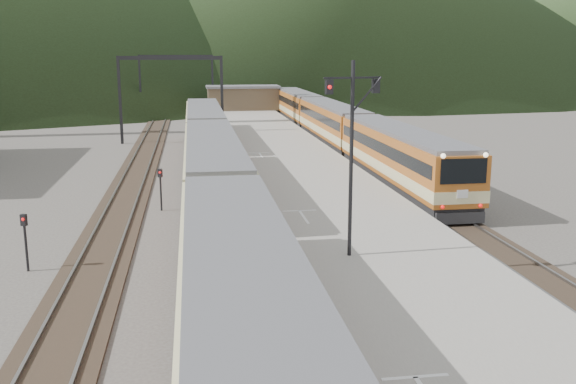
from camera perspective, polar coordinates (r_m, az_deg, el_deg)
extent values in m
cube|color=black|center=(46.43, -7.09, 2.00)|extent=(2.60, 200.00, 0.12)
cube|color=slate|center=(46.40, -7.98, 2.09)|extent=(0.10, 200.00, 0.14)
cube|color=slate|center=(46.44, -6.20, 2.15)|extent=(0.10, 200.00, 0.14)
cube|color=black|center=(46.58, -13.25, 1.80)|extent=(2.60, 200.00, 0.12)
cube|color=slate|center=(46.63, -14.14, 1.89)|extent=(0.10, 200.00, 0.14)
cube|color=slate|center=(46.51, -12.37, 1.95)|extent=(0.10, 200.00, 0.14)
cube|color=black|center=(48.10, 6.75, 2.37)|extent=(2.60, 200.00, 0.12)
cube|color=slate|center=(47.90, 5.92, 2.47)|extent=(0.10, 200.00, 0.14)
cube|color=slate|center=(48.27, 7.58, 2.50)|extent=(0.10, 200.00, 0.14)
cube|color=gray|center=(44.87, 0.14, 2.31)|extent=(8.00, 100.00, 1.00)
cube|color=black|center=(61.17, -14.70, 7.89)|extent=(0.25, 0.25, 8.00)
cube|color=black|center=(60.90, -5.89, 8.20)|extent=(0.25, 0.25, 8.00)
cube|color=black|center=(60.71, -10.45, 11.65)|extent=(9.30, 0.22, 0.35)
cube|color=black|center=(86.03, -13.00, 9.14)|extent=(0.25, 0.25, 8.00)
cube|color=black|center=(85.84, -6.72, 9.36)|extent=(0.25, 0.25, 8.00)
cube|color=black|center=(85.70, -9.96, 11.80)|extent=(9.30, 0.22, 0.35)
cube|color=brown|center=(84.16, -4.03, 8.27)|extent=(9.00, 4.00, 2.80)
cube|color=slate|center=(84.06, -4.05, 9.32)|extent=(9.40, 4.40, 0.30)
cone|color=#2F421F|center=(243.19, 19.37, 15.58)|extent=(160.00, 160.00, 50.00)
cube|color=beige|center=(15.14, -3.75, -11.99)|extent=(3.02, 20.29, 3.68)
cube|color=beige|center=(35.12, -6.65, 2.02)|extent=(3.02, 20.29, 3.68)
cube|color=beige|center=(55.70, -7.43, 5.79)|extent=(3.02, 20.29, 3.68)
cube|color=#A3561C|center=(40.01, 9.91, 2.97)|extent=(2.78, 18.68, 3.39)
cube|color=#A3561C|center=(58.35, 3.97, 6.02)|extent=(2.78, 18.68, 3.39)
cube|color=#A3561C|center=(77.10, 0.87, 7.57)|extent=(2.78, 18.68, 3.39)
cylinder|color=black|center=(22.96, 5.64, 2.78)|extent=(0.14, 0.14, 7.04)
cube|color=black|center=(22.66, 5.79, 10.07)|extent=(2.17, 0.52, 0.07)
cube|color=black|center=(22.29, 3.67, 9.30)|extent=(0.28, 0.23, 0.50)
cube|color=black|center=(23.09, 7.81, 9.32)|extent=(0.28, 0.23, 0.50)
cylinder|color=black|center=(34.79, -11.24, -0.03)|extent=(0.10, 0.10, 2.00)
cube|color=black|center=(34.59, -11.31, 1.67)|extent=(0.27, 0.23, 0.45)
cylinder|color=black|center=(26.69, -22.25, -4.49)|extent=(0.10, 0.10, 2.00)
cube|color=black|center=(26.43, -22.44, -2.31)|extent=(0.26, 0.23, 0.45)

